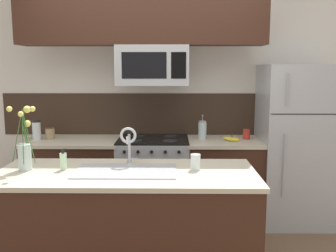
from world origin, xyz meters
name	(u,v)px	position (x,y,z in m)	size (l,w,h in m)	color
rear_partition	(180,101)	(0.30, 1.28, 1.30)	(5.20, 0.10, 2.60)	silver
splash_band	(155,114)	(0.00, 1.22, 1.15)	(3.51, 0.01, 0.48)	#332319
back_counter_left	(75,180)	(-0.87, 0.90, 0.46)	(1.02, 0.65, 0.91)	#381E14
back_counter_right	(223,180)	(0.77, 0.90, 0.46)	(0.81, 0.65, 0.91)	#381E14
stove_range	(153,180)	(0.00, 0.90, 0.46)	(0.76, 0.64, 0.93)	#A8AAAF
microwave	(153,66)	(0.00, 0.88, 1.70)	(0.74, 0.40, 0.41)	#A8AAAF
upper_cabinet_band	(142,15)	(-0.11, 0.85, 2.21)	(2.52, 0.34, 0.60)	#381E14
refrigerator	(296,145)	(1.55, 0.92, 0.86)	(0.78, 0.74, 1.72)	#A8AAAF
storage_jar_tall	(36,130)	(-1.27, 0.90, 1.02)	(0.09, 0.09, 0.21)	silver
storage_jar_medium	(50,133)	(-1.13, 0.94, 0.97)	(0.10, 0.10, 0.13)	#997F5B
banana_bunch	(232,139)	(0.84, 0.84, 0.93)	(0.19, 0.12, 0.08)	yellow
french_press	(202,130)	(0.54, 0.96, 1.01)	(0.09, 0.09, 0.27)	silver
coffee_tin	(246,134)	(1.02, 0.95, 0.97)	(0.08, 0.08, 0.11)	#B22D23
island_counter	(127,228)	(-0.14, -0.35, 0.46)	(1.96, 0.80, 0.91)	#381E14
kitchen_sink	(126,180)	(-0.14, -0.35, 0.84)	(0.76, 0.42, 0.16)	#ADAFB5
sink_faucet	(129,140)	(-0.14, -0.14, 1.11)	(0.14, 0.14, 0.31)	#B7BABF
dish_soap_bottle	(63,161)	(-0.62, -0.31, 0.98)	(0.06, 0.05, 0.16)	beige
drinking_glass	(195,162)	(0.39, -0.30, 0.97)	(0.08, 0.08, 0.12)	silver
flower_vase	(25,150)	(-0.91, -0.32, 1.07)	(0.23, 0.21, 0.50)	silver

